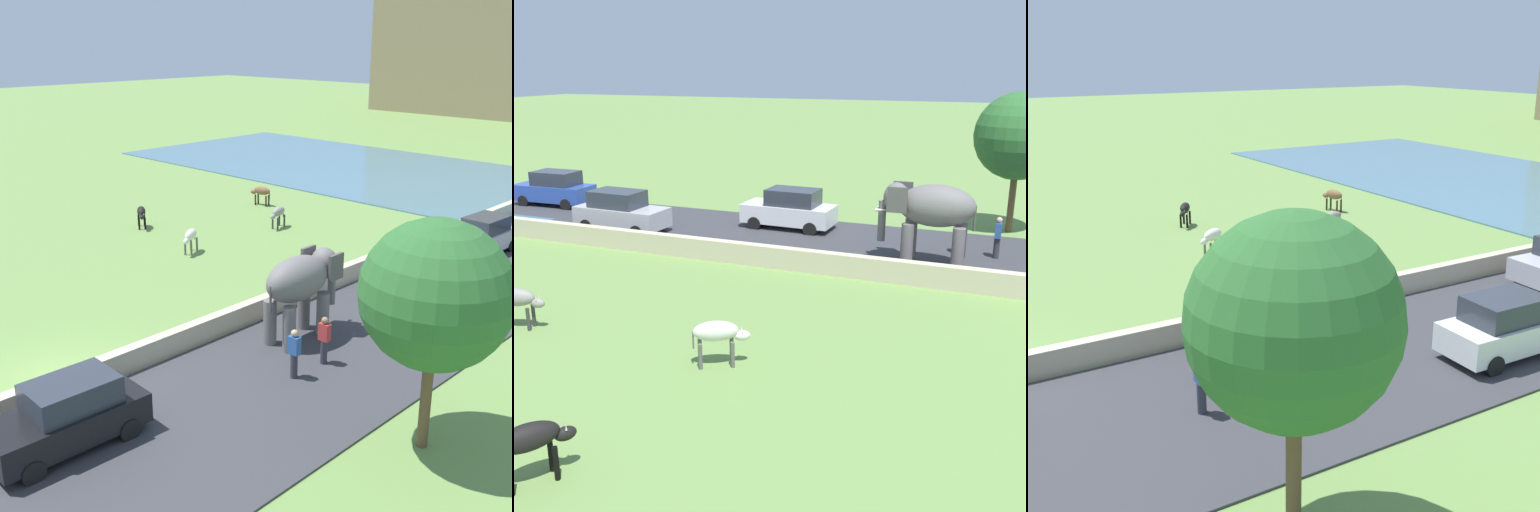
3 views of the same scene
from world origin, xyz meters
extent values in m
cube|color=#38383D|center=(5.00, 20.00, 0.03)|extent=(7.00, 120.00, 0.06)
cube|color=beige|center=(1.20, 18.00, 0.39)|extent=(0.40, 110.00, 0.78)
ellipsoid|color=slate|center=(3.42, 7.12, 2.24)|extent=(1.46, 2.73, 1.50)
cylinder|color=slate|center=(2.99, 7.99, 0.80)|extent=(0.44, 0.44, 1.60)
cylinder|color=slate|center=(3.83, 8.01, 0.80)|extent=(0.44, 0.44, 1.60)
cylinder|color=slate|center=(3.02, 6.24, 0.80)|extent=(0.44, 0.44, 1.60)
cylinder|color=slate|center=(3.86, 6.26, 0.80)|extent=(0.44, 0.44, 1.60)
ellipsoid|color=slate|center=(3.39, 8.54, 2.42)|extent=(1.02, 0.92, 1.10)
cube|color=#504C4C|center=(2.80, 8.39, 2.46)|extent=(0.14, 0.70, 0.90)
cube|color=#504C4C|center=(4.00, 8.42, 2.46)|extent=(0.14, 0.70, 0.90)
cylinder|color=slate|center=(3.38, 9.01, 1.54)|extent=(0.28, 0.28, 1.50)
cone|color=silver|center=(3.16, 8.94, 1.99)|extent=(0.13, 0.56, 0.17)
cone|color=silver|center=(3.60, 8.95, 1.99)|extent=(0.13, 0.56, 0.17)
cylinder|color=#504C4C|center=(3.45, 5.80, 1.89)|extent=(0.08, 0.08, 0.90)
cylinder|color=#33333D|center=(5.20, 6.39, 0.42)|extent=(0.22, 0.22, 0.85)
cube|color=#B73333|center=(5.20, 6.39, 1.13)|extent=(0.36, 0.22, 0.56)
sphere|color=#997051|center=(5.20, 6.39, 1.52)|extent=(0.22, 0.22, 0.22)
cylinder|color=#33333D|center=(5.15, 5.04, 0.42)|extent=(0.22, 0.22, 0.85)
cube|color=#2D569E|center=(5.15, 5.04, 1.13)|extent=(0.36, 0.22, 0.56)
sphere|color=tan|center=(5.15, 5.04, 1.52)|extent=(0.22, 0.22, 0.22)
cube|color=#2D4CA8|center=(6.58, 26.63, 0.70)|extent=(1.83, 4.05, 0.80)
cube|color=#2D333D|center=(6.58, 26.43, 1.45)|extent=(1.52, 2.25, 0.70)
cylinder|color=black|center=(5.72, 27.90, 0.30)|extent=(0.20, 0.61, 0.60)
cylinder|color=black|center=(7.34, 27.95, 0.30)|extent=(0.20, 0.61, 0.60)
cylinder|color=black|center=(5.81, 25.30, 0.30)|extent=(0.20, 0.61, 0.60)
cylinder|color=black|center=(7.43, 25.35, 0.30)|extent=(0.20, 0.61, 0.60)
cube|color=#B7B7BC|center=(3.42, 20.32, 0.70)|extent=(1.85, 4.06, 0.80)
cube|color=#2D333D|center=(3.43, 20.52, 1.45)|extent=(1.53, 2.25, 0.70)
cylinder|color=black|center=(4.18, 18.99, 0.30)|extent=(0.20, 0.61, 0.60)
cylinder|color=black|center=(2.57, 19.05, 0.30)|extent=(0.20, 0.61, 0.60)
cylinder|color=black|center=(4.28, 21.59, 0.30)|extent=(0.20, 0.61, 0.60)
cylinder|color=black|center=(2.67, 21.65, 0.30)|extent=(0.20, 0.61, 0.60)
cube|color=white|center=(6.58, 13.80, 0.70)|extent=(1.81, 4.04, 0.80)
cube|color=#2D333D|center=(6.57, 13.60, 1.45)|extent=(1.50, 2.24, 0.70)
cylinder|color=black|center=(5.80, 15.12, 0.30)|extent=(0.20, 0.60, 0.60)
cylinder|color=black|center=(7.42, 15.08, 0.30)|extent=(0.20, 0.60, 0.60)
cylinder|color=black|center=(5.73, 12.52, 0.30)|extent=(0.20, 0.60, 0.60)
cylinder|color=black|center=(7.35, 12.48, 0.30)|extent=(0.20, 0.60, 0.60)
ellipsoid|color=black|center=(-11.71, 11.78, 0.90)|extent=(1.16, 0.98, 0.50)
cylinder|color=black|center=(-11.30, 11.70, 0.33)|extent=(0.10, 0.10, 0.65)
cylinder|color=black|center=(-11.47, 11.44, 0.33)|extent=(0.10, 0.10, 0.65)
ellipsoid|color=black|center=(-11.18, 11.43, 0.75)|extent=(0.47, 0.42, 0.26)
cone|color=beige|center=(-11.13, 11.51, 0.92)|extent=(0.04, 0.04, 0.12)
cone|color=beige|center=(-11.23, 11.36, 0.92)|extent=(0.04, 0.04, 0.12)
ellipsoid|color=silver|center=(-6.49, 10.83, 0.90)|extent=(0.93, 1.17, 0.50)
cylinder|color=#595753|center=(-6.16, 10.57, 0.33)|extent=(0.10, 0.10, 0.65)
cylinder|color=#595753|center=(-6.43, 10.41, 0.33)|extent=(0.10, 0.10, 0.65)
cylinder|color=#595753|center=(-6.54, 11.24, 0.33)|extent=(0.10, 0.10, 0.65)
cylinder|color=#595753|center=(-6.81, 11.08, 0.33)|extent=(0.10, 0.10, 0.65)
ellipsoid|color=silver|center=(-6.18, 10.28, 0.75)|extent=(0.41, 0.47, 0.26)
cone|color=beige|center=(-6.10, 10.32, 0.92)|extent=(0.04, 0.04, 0.12)
cone|color=beige|center=(-6.25, 10.23, 0.92)|extent=(0.04, 0.04, 0.12)
cylinder|color=#595753|center=(-6.75, 11.29, 0.70)|extent=(0.04, 0.04, 0.45)
ellipsoid|color=gray|center=(-6.49, 16.93, 0.90)|extent=(0.71, 1.18, 0.50)
cylinder|color=#373533|center=(-6.24, 16.60, 0.33)|extent=(0.10, 0.10, 0.65)
cylinder|color=#373533|center=(-6.53, 16.52, 0.33)|extent=(0.10, 0.10, 0.65)
ellipsoid|color=gray|center=(-6.32, 16.32, 0.75)|extent=(0.34, 0.45, 0.26)
cone|color=beige|center=(-6.23, 16.34, 0.92)|extent=(0.04, 0.04, 0.12)
cone|color=beige|center=(-6.41, 16.30, 0.92)|extent=(0.04, 0.04, 0.12)
cylinder|color=brown|center=(9.73, 4.76, 1.42)|extent=(0.28, 0.28, 2.83)
sphere|color=#2D662D|center=(9.73, 4.76, 4.11)|extent=(3.65, 3.65, 3.65)
camera|label=1|loc=(17.00, -8.58, 9.91)|focal=47.05mm
camera|label=2|loc=(-18.86, 4.44, 6.99)|focal=44.32mm
camera|label=3|loc=(18.32, -0.60, 8.32)|focal=47.30mm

